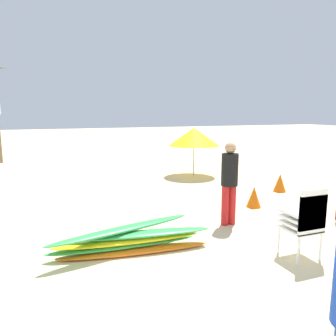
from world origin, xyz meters
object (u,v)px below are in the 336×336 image
(lifeguard_near_center, at_px, (229,178))
(traffic_cone_far, at_px, (280,183))
(traffic_cone_near, at_px, (254,197))
(beach_umbrella_left, at_px, (194,137))
(surfboard_pile, at_px, (130,240))
(stacked_plastic_chairs, at_px, (306,218))

(lifeguard_near_center, xyz_separation_m, traffic_cone_far, (2.73, 1.80, -0.68))
(traffic_cone_near, height_order, traffic_cone_far, traffic_cone_far)
(beach_umbrella_left, bearing_deg, surfboard_pile, -124.36)
(lifeguard_near_center, xyz_separation_m, beach_umbrella_left, (1.51, 4.75, 0.41))
(stacked_plastic_chairs, relative_size, lifeguard_near_center, 0.69)
(surfboard_pile, xyz_separation_m, lifeguard_near_center, (2.13, 0.56, 0.73))
(traffic_cone_near, distance_m, traffic_cone_far, 1.84)
(traffic_cone_far, bearing_deg, stacked_plastic_chairs, -125.02)
(beach_umbrella_left, height_order, traffic_cone_near, beach_umbrella_left)
(stacked_plastic_chairs, bearing_deg, traffic_cone_far, 54.98)
(stacked_plastic_chairs, xyz_separation_m, lifeguard_near_center, (-0.24, 1.75, 0.27))
(surfboard_pile, distance_m, lifeguard_near_center, 2.32)
(traffic_cone_near, bearing_deg, beach_umbrella_left, 85.16)
(surfboard_pile, distance_m, traffic_cone_near, 3.57)
(surfboard_pile, bearing_deg, traffic_cone_far, 25.96)
(surfboard_pile, distance_m, traffic_cone_far, 5.40)
(stacked_plastic_chairs, distance_m, beach_umbrella_left, 6.66)
(beach_umbrella_left, bearing_deg, traffic_cone_far, -67.49)
(beach_umbrella_left, relative_size, traffic_cone_far, 3.43)
(stacked_plastic_chairs, distance_m, surfboard_pile, 2.69)
(lifeguard_near_center, distance_m, traffic_cone_far, 3.34)
(beach_umbrella_left, relative_size, traffic_cone_near, 3.54)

